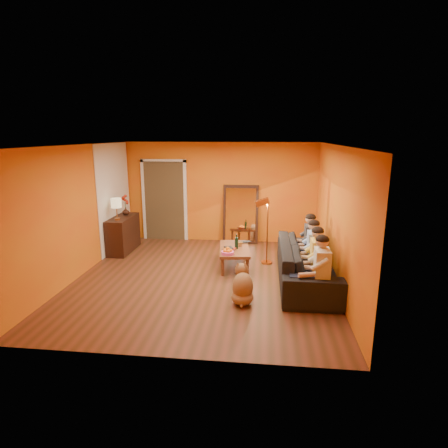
# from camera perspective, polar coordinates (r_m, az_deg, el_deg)

# --- Properties ---
(room_shell) EXTENTS (5.00, 5.50, 2.60)m
(room_shell) POSITION_cam_1_polar(r_m,az_deg,el_deg) (7.53, -2.76, 2.06)
(room_shell) COLOR brown
(room_shell) RESTS_ON ground
(white_accent) EXTENTS (0.02, 1.90, 2.58)m
(white_accent) POSITION_cam_1_polar(r_m,az_deg,el_deg) (9.53, -16.36, 3.96)
(white_accent) COLOR white
(white_accent) RESTS_ON wall_left
(doorway_recess) EXTENTS (1.06, 0.30, 2.10)m
(doorway_recess) POSITION_cam_1_polar(r_m,az_deg,el_deg) (10.26, -8.87, 3.59)
(doorway_recess) COLOR #3F2D19
(doorway_recess) RESTS_ON floor
(door_jamb_left) EXTENTS (0.08, 0.06, 2.20)m
(door_jamb_left) POSITION_cam_1_polar(r_m,az_deg,el_deg) (10.31, -12.10, 3.50)
(door_jamb_left) COLOR white
(door_jamb_left) RESTS_ON wall_back
(door_jamb_right) EXTENTS (0.08, 0.06, 2.20)m
(door_jamb_right) POSITION_cam_1_polar(r_m,az_deg,el_deg) (10.01, -5.89, 3.43)
(door_jamb_right) COLOR white
(door_jamb_right) RESTS_ON wall_back
(door_header) EXTENTS (1.22, 0.06, 0.08)m
(door_header) POSITION_cam_1_polar(r_m,az_deg,el_deg) (10.01, -9.27, 9.51)
(door_header) COLOR white
(door_header) RESTS_ON wall_back
(mirror_frame) EXTENTS (0.92, 0.27, 1.51)m
(mirror_frame) POSITION_cam_1_polar(r_m,az_deg,el_deg) (9.78, 2.56, 1.52)
(mirror_frame) COLOR #331911
(mirror_frame) RESTS_ON floor
(mirror_glass) EXTENTS (0.78, 0.21, 1.35)m
(mirror_glass) POSITION_cam_1_polar(r_m,az_deg,el_deg) (9.74, 2.55, 1.47)
(mirror_glass) COLOR white
(mirror_glass) RESTS_ON mirror_frame
(sideboard) EXTENTS (0.44, 1.18, 0.85)m
(sideboard) POSITION_cam_1_polar(r_m,az_deg,el_deg) (9.43, -15.10, -1.49)
(sideboard) COLOR #331911
(sideboard) RESTS_ON floor
(table_lamp) EXTENTS (0.24, 0.24, 0.51)m
(table_lamp) POSITION_cam_1_polar(r_m,az_deg,el_deg) (9.01, -16.05, 2.20)
(table_lamp) COLOR beige
(table_lamp) RESTS_ON sideboard
(sofa) EXTENTS (2.63, 1.03, 0.77)m
(sofa) POSITION_cam_1_polar(r_m,az_deg,el_deg) (7.38, 12.47, -5.89)
(sofa) COLOR black
(sofa) RESTS_ON floor
(coffee_table) EXTENTS (0.75, 1.28, 0.42)m
(coffee_table) POSITION_cam_1_polar(r_m,az_deg,el_deg) (8.11, 1.57, -5.06)
(coffee_table) COLOR brown
(coffee_table) RESTS_ON floor
(floor_lamp) EXTENTS (0.30, 0.24, 1.44)m
(floor_lamp) POSITION_cam_1_polar(r_m,az_deg,el_deg) (8.20, 6.61, -1.22)
(floor_lamp) COLOR #C47939
(floor_lamp) RESTS_ON floor
(dog) EXTENTS (0.57, 0.68, 0.69)m
(dog) POSITION_cam_1_polar(r_m,az_deg,el_deg) (6.39, 2.88, -9.06)
(dog) COLOR #8F5A40
(dog) RESTS_ON floor
(person_far_left) EXTENTS (0.70, 0.44, 1.22)m
(person_far_left) POSITION_cam_1_polar(r_m,az_deg,el_deg) (6.39, 14.64, -6.96)
(person_far_left) COLOR beige
(person_far_left) RESTS_ON sofa
(person_mid_left) EXTENTS (0.70, 0.44, 1.22)m
(person_mid_left) POSITION_cam_1_polar(r_m,az_deg,el_deg) (6.90, 14.02, -5.37)
(person_mid_left) COLOR gold
(person_mid_left) RESTS_ON sofa
(person_mid_right) EXTENTS (0.70, 0.44, 1.22)m
(person_mid_right) POSITION_cam_1_polar(r_m,az_deg,el_deg) (7.42, 13.48, -4.00)
(person_mid_right) COLOR #8BA6D7
(person_mid_right) RESTS_ON sofa
(person_far_right) EXTENTS (0.70, 0.44, 1.22)m
(person_far_right) POSITION_cam_1_polar(r_m,az_deg,el_deg) (7.94, 13.02, -2.81)
(person_far_right) COLOR #2E2D32
(person_far_right) RESTS_ON sofa
(fruit_bowl) EXTENTS (0.26, 0.26, 0.16)m
(fruit_bowl) POSITION_cam_1_polar(r_m,az_deg,el_deg) (7.60, 0.55, -4.04)
(fruit_bowl) COLOR #F054AA
(fruit_bowl) RESTS_ON coffee_table
(wine_bottle) EXTENTS (0.07, 0.07, 0.31)m
(wine_bottle) POSITION_cam_1_polar(r_m,az_deg,el_deg) (7.95, 1.92, -2.69)
(wine_bottle) COLOR black
(wine_bottle) RESTS_ON coffee_table
(tumbler) EXTENTS (0.13, 0.13, 0.10)m
(tumbler) POSITION_cam_1_polar(r_m,az_deg,el_deg) (8.14, 2.50, -3.09)
(tumbler) COLOR #B27F3F
(tumbler) RESTS_ON coffee_table
(laptop) EXTENTS (0.43, 0.37, 0.03)m
(laptop) POSITION_cam_1_polar(r_m,az_deg,el_deg) (8.36, 3.02, -2.88)
(laptop) COLOR black
(laptop) RESTS_ON coffee_table
(book_lower) EXTENTS (0.24, 0.27, 0.02)m
(book_lower) POSITION_cam_1_polar(r_m,az_deg,el_deg) (7.87, 0.15, -3.95)
(book_lower) COLOR #331911
(book_lower) RESTS_ON coffee_table
(book_mid) EXTENTS (0.27, 0.31, 0.02)m
(book_mid) POSITION_cam_1_polar(r_m,az_deg,el_deg) (7.87, 0.23, -3.79)
(book_mid) COLOR #A62312
(book_mid) RESTS_ON book_lower
(book_upper) EXTENTS (0.23, 0.26, 0.02)m
(book_upper) POSITION_cam_1_polar(r_m,az_deg,el_deg) (7.85, 0.14, -3.69)
(book_upper) COLOR black
(book_upper) RESTS_ON book_mid
(vase) EXTENTS (0.17, 0.17, 0.18)m
(vase) POSITION_cam_1_polar(r_m,az_deg,el_deg) (9.54, -14.75, 1.89)
(vase) COLOR #331911
(vase) RESTS_ON sideboard
(flowers) EXTENTS (0.17, 0.17, 0.51)m
(flowers) POSITION_cam_1_polar(r_m,az_deg,el_deg) (9.49, -14.85, 3.57)
(flowers) COLOR #A62312
(flowers) RESTS_ON vase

